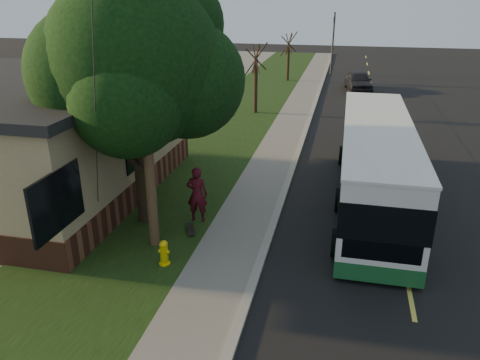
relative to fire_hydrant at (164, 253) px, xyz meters
The scene contains 17 objects.
ground 2.64m from the fire_hydrant, ahead, with size 120.00×120.00×0.00m, color black.
road 11.99m from the fire_hydrant, 56.58° to the left, with size 8.00×80.00×0.01m, color black.
curb 10.34m from the fire_hydrant, 75.43° to the left, with size 0.25×80.00×0.12m, color gray.
sidewalk 10.13m from the fire_hydrant, 80.91° to the left, with size 2.00×80.00×0.08m, color slate.
grass_verge 10.19m from the fire_hydrant, 100.76° to the left, with size 5.00×80.00×0.07m, color black.
building_lot 15.55m from the fire_hydrant, 139.96° to the left, with size 15.00×80.00×0.04m, color slate.
fire_hydrant is the anchor object (origin of this frame).
utility_pole 4.37m from the fire_hydrant, 125.38° to the left, with size 2.86×3.21×9.07m.
leafy_tree 5.65m from the fire_hydrant, 120.67° to the left, with size 6.30×6.00×7.80m.
bare_tree_near 18.10m from the fire_hydrant, 92.86° to the left, with size 1.38×1.21×4.31m.
bare_tree_far 30.04m from the fire_hydrant, 90.76° to the left, with size 1.38×1.21×4.03m.
traffic_signal 34.25m from the fire_hydrant, 84.79° to the left, with size 0.18×0.22×5.50m.
transit_bus 8.16m from the fire_hydrant, 44.20° to the left, with size 2.52×10.93×2.96m.
skateboarder 2.86m from the fire_hydrant, 87.95° to the left, with size 0.69×0.45×1.90m, color #450D18.
skateboard_main 2.04m from the fire_hydrant, 87.16° to the left, with size 0.54×0.85×0.08m.
dumpster 7.73m from the fire_hydrant, 137.50° to the left, with size 1.29×1.02×1.14m.
distant_car 27.58m from the fire_hydrant, 78.51° to the left, with size 1.79×4.45×1.51m, color black.
Camera 1 is at (1.96, -10.57, 7.19)m, focal length 35.00 mm.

